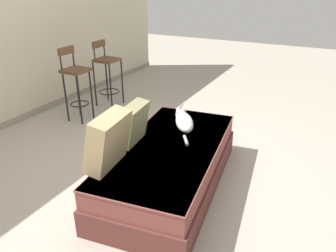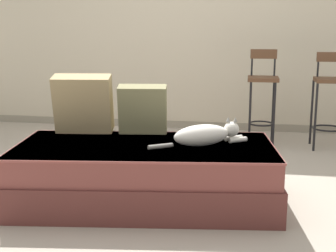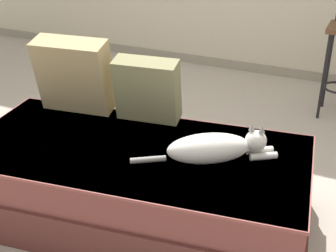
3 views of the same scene
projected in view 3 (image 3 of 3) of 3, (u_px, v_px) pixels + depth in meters
ground_plane at (166, 180)px, 2.99m from camera, size 16.00×16.00×0.00m
wall_baseboard_trim at (256, 68)px, 4.76m from camera, size 8.00×0.02×0.09m
couch at (136, 183)px, 2.57m from camera, size 1.95×1.12×0.44m
throw_pillow_corner at (74, 75)px, 2.80m from camera, size 0.47×0.30×0.47m
throw_pillow_middle at (147, 90)px, 2.69m from camera, size 0.39×0.24×0.39m
cat at (215, 148)px, 2.33m from camera, size 0.67×0.44×0.19m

